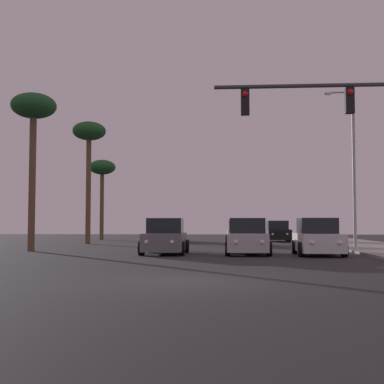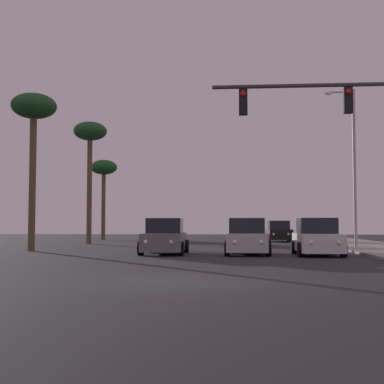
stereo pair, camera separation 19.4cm
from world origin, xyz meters
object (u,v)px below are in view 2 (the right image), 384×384
(palm_tree_mid, at_px, (90,138))
(car_green, at_px, (163,232))
(palm_tree_far, at_px, (104,171))
(car_silver, at_px, (247,238))
(car_tan, at_px, (242,234))
(traffic_light_mast, at_px, (361,127))
(street_lamp, at_px, (352,159))
(car_black, at_px, (279,232))
(car_grey, at_px, (165,238))
(palm_tree_near, at_px, (34,114))
(car_white, at_px, (317,238))

(palm_tree_mid, bearing_deg, car_green, 56.34)
(palm_tree_mid, bearing_deg, palm_tree_far, 98.25)
(palm_tree_mid, bearing_deg, car_silver, -48.41)
(car_tan, relative_size, palm_tree_far, 0.60)
(car_green, height_order, traffic_light_mast, traffic_light_mast)
(street_lamp, bearing_deg, car_black, 103.70)
(car_tan, relative_size, car_black, 1.00)
(traffic_light_mast, xyz_separation_m, palm_tree_far, (-16.08, 28.62, 1.48))
(car_black, height_order, palm_tree_far, palm_tree_far)
(car_grey, bearing_deg, car_green, -83.68)
(car_black, height_order, palm_tree_near, palm_tree_near)
(car_green, bearing_deg, car_tan, 128.33)
(car_grey, bearing_deg, palm_tree_far, -70.65)
(car_white, height_order, car_black, same)
(palm_tree_near, bearing_deg, car_white, -10.61)
(car_white, distance_m, car_silver, 3.17)
(palm_tree_mid, bearing_deg, traffic_light_mast, -51.85)
(car_silver, height_order, car_grey, same)
(car_white, xyz_separation_m, car_silver, (-3.14, 0.47, 0.00))
(car_silver, distance_m, car_grey, 3.85)
(car_tan, bearing_deg, street_lamp, 139.79)
(car_grey, distance_m, car_black, 19.76)
(car_tan, relative_size, car_grey, 1.00)
(car_green, distance_m, traffic_light_mast, 27.52)
(car_tan, xyz_separation_m, car_grey, (-3.78, -10.74, 0.00))
(car_grey, xyz_separation_m, car_green, (-2.58, 18.75, 0.00))
(car_grey, relative_size, car_black, 1.00)
(street_lamp, bearing_deg, palm_tree_mid, 159.39)
(car_silver, relative_size, traffic_light_mast, 0.59)
(car_silver, distance_m, car_black, 18.84)
(street_lamp, xyz_separation_m, palm_tree_far, (-18.41, 16.38, 1.09))
(car_tan, height_order, car_grey, same)
(car_green, distance_m, palm_tree_far, 8.68)
(car_tan, relative_size, traffic_light_mast, 0.59)
(car_white, bearing_deg, car_silver, -8.29)
(car_white, bearing_deg, car_black, -89.45)
(car_grey, distance_m, traffic_light_mast, 10.78)
(car_white, distance_m, car_tan, 11.73)
(street_lamp, relative_size, palm_tree_far, 1.25)
(car_green, bearing_deg, palm_tree_mid, 56.27)
(car_grey, bearing_deg, car_silver, 177.40)
(car_silver, bearing_deg, palm_tree_far, -60.17)
(car_tan, height_order, car_black, same)
(car_black, bearing_deg, car_white, 89.25)
(car_white, bearing_deg, palm_tree_mid, -42.03)
(traffic_light_mast, bearing_deg, car_silver, 120.59)
(car_black, bearing_deg, street_lamp, 102.57)
(car_white, height_order, car_grey, same)
(street_lamp, height_order, palm_tree_mid, street_lamp)
(car_grey, xyz_separation_m, palm_tree_mid, (-6.99, 12.13, 6.80))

